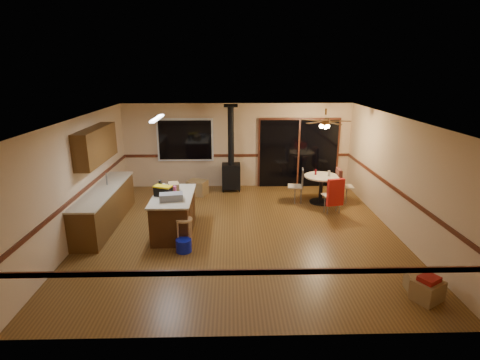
{
  "coord_description": "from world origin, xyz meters",
  "views": [
    {
      "loc": [
        -0.21,
        -7.89,
        3.6
      ],
      "look_at": [
        0.0,
        0.3,
        1.15
      ],
      "focal_mm": 28.0,
      "sensor_mm": 36.0,
      "label": 1
    }
  ],
  "objects_px": {
    "toolbox_black": "(163,192)",
    "chair_left": "(299,182)",
    "wood_stove": "(231,167)",
    "toolbox_grey": "(171,197)",
    "bar_stool": "(185,233)",
    "kitchen_island": "(174,214)",
    "chair_near": "(335,192)",
    "chair_right": "(339,181)",
    "box_corner_b": "(418,282)",
    "blue_bucket": "(184,245)",
    "box_corner_a": "(427,290)",
    "dining_table": "(321,184)",
    "box_under_window": "(197,188)"
  },
  "relations": [
    {
      "from": "toolbox_black",
      "to": "chair_left",
      "type": "distance_m",
      "value": 3.97
    },
    {
      "from": "wood_stove",
      "to": "toolbox_grey",
      "type": "height_order",
      "value": "wood_stove"
    },
    {
      "from": "wood_stove",
      "to": "bar_stool",
      "type": "relative_size",
      "value": 3.97
    },
    {
      "from": "kitchen_island",
      "to": "chair_near",
      "type": "relative_size",
      "value": 2.4
    },
    {
      "from": "toolbox_grey",
      "to": "chair_right",
      "type": "xyz_separation_m",
      "value": [
        4.28,
        2.29,
        -0.38
      ]
    },
    {
      "from": "wood_stove",
      "to": "box_corner_b",
      "type": "distance_m",
      "value": 6.35
    },
    {
      "from": "wood_stove",
      "to": "chair_near",
      "type": "xyz_separation_m",
      "value": [
        2.62,
        -2.04,
        -0.13
      ]
    },
    {
      "from": "box_corner_b",
      "to": "bar_stool",
      "type": "bearing_deg",
      "value": 157.27
    },
    {
      "from": "chair_near",
      "to": "chair_right",
      "type": "bearing_deg",
      "value": 68.21
    },
    {
      "from": "toolbox_grey",
      "to": "chair_right",
      "type": "height_order",
      "value": "toolbox_grey"
    },
    {
      "from": "blue_bucket",
      "to": "box_corner_a",
      "type": "bearing_deg",
      "value": -23.26
    },
    {
      "from": "wood_stove",
      "to": "dining_table",
      "type": "height_order",
      "value": "wood_stove"
    },
    {
      "from": "kitchen_island",
      "to": "bar_stool",
      "type": "bearing_deg",
      "value": -66.22
    },
    {
      "from": "wood_stove",
      "to": "chair_near",
      "type": "relative_size",
      "value": 3.6
    },
    {
      "from": "blue_bucket",
      "to": "chair_left",
      "type": "bearing_deg",
      "value": 45.44
    },
    {
      "from": "toolbox_black",
      "to": "box_under_window",
      "type": "height_order",
      "value": "toolbox_black"
    },
    {
      "from": "box_corner_a",
      "to": "bar_stool",
      "type": "bearing_deg",
      "value": 154.29
    },
    {
      "from": "chair_near",
      "to": "box_corner_b",
      "type": "height_order",
      "value": "chair_near"
    },
    {
      "from": "box_under_window",
      "to": "box_corner_b",
      "type": "distance_m",
      "value": 6.58
    },
    {
      "from": "kitchen_island",
      "to": "box_corner_a",
      "type": "relative_size",
      "value": 3.76
    },
    {
      "from": "kitchen_island",
      "to": "chair_near",
      "type": "distance_m",
      "value": 4.05
    },
    {
      "from": "dining_table",
      "to": "box_under_window",
      "type": "distance_m",
      "value": 3.59
    },
    {
      "from": "toolbox_black",
      "to": "chair_left",
      "type": "height_order",
      "value": "toolbox_black"
    },
    {
      "from": "box_corner_a",
      "to": "box_corner_b",
      "type": "xyz_separation_m",
      "value": [
        -0.02,
        0.27,
        -0.02
      ]
    },
    {
      "from": "toolbox_black",
      "to": "box_corner_a",
      "type": "bearing_deg",
      "value": -29.72
    },
    {
      "from": "dining_table",
      "to": "chair_near",
      "type": "distance_m",
      "value": 0.89
    },
    {
      "from": "toolbox_grey",
      "to": "toolbox_black",
      "type": "bearing_deg",
      "value": 127.81
    },
    {
      "from": "chair_left",
      "to": "chair_right",
      "type": "distance_m",
      "value": 1.11
    },
    {
      "from": "chair_near",
      "to": "blue_bucket",
      "type": "bearing_deg",
      "value": -151.6
    },
    {
      "from": "chair_right",
      "to": "toolbox_black",
      "type": "bearing_deg",
      "value": -155.94
    },
    {
      "from": "toolbox_grey",
      "to": "bar_stool",
      "type": "relative_size",
      "value": 0.78
    },
    {
      "from": "wood_stove",
      "to": "toolbox_black",
      "type": "height_order",
      "value": "wood_stove"
    },
    {
      "from": "chair_left",
      "to": "chair_near",
      "type": "height_order",
      "value": "same"
    },
    {
      "from": "chair_right",
      "to": "chair_left",
      "type": "bearing_deg",
      "value": 178.84
    },
    {
      "from": "toolbox_grey",
      "to": "chair_near",
      "type": "bearing_deg",
      "value": 19.12
    },
    {
      "from": "chair_near",
      "to": "box_corner_b",
      "type": "bearing_deg",
      "value": -81.67
    },
    {
      "from": "blue_bucket",
      "to": "chair_right",
      "type": "height_order",
      "value": "chair_right"
    },
    {
      "from": "dining_table",
      "to": "chair_right",
      "type": "distance_m",
      "value": 0.53
    },
    {
      "from": "bar_stool",
      "to": "box_under_window",
      "type": "relative_size",
      "value": 1.17
    },
    {
      "from": "kitchen_island",
      "to": "toolbox_grey",
      "type": "xyz_separation_m",
      "value": [
        0.02,
        -0.34,
        0.52
      ]
    },
    {
      "from": "bar_stool",
      "to": "dining_table",
      "type": "distance_m",
      "value": 4.34
    },
    {
      "from": "dining_table",
      "to": "chair_left",
      "type": "relative_size",
      "value": 1.84
    },
    {
      "from": "bar_stool",
      "to": "chair_right",
      "type": "xyz_separation_m",
      "value": [
        3.98,
        2.68,
        0.28
      ]
    },
    {
      "from": "box_under_window",
      "to": "box_corner_a",
      "type": "height_order",
      "value": "box_under_window"
    },
    {
      "from": "chair_left",
      "to": "chair_right",
      "type": "xyz_separation_m",
      "value": [
        1.11,
        -0.02,
        0.01
      ]
    },
    {
      "from": "blue_bucket",
      "to": "kitchen_island",
      "type": "bearing_deg",
      "value": 108.77
    },
    {
      "from": "chair_right",
      "to": "toolbox_grey",
      "type": "bearing_deg",
      "value": -151.82
    },
    {
      "from": "chair_left",
      "to": "box_under_window",
      "type": "distance_m",
      "value": 3.0
    },
    {
      "from": "dining_table",
      "to": "box_corner_b",
      "type": "distance_m",
      "value": 4.4
    },
    {
      "from": "blue_bucket",
      "to": "chair_near",
      "type": "height_order",
      "value": "chair_near"
    }
  ]
}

